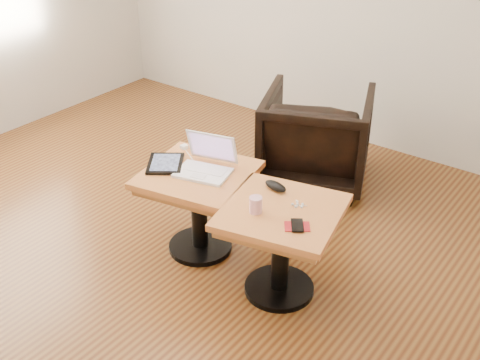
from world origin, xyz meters
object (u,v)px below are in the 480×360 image
Objects in this scene: side_table_right at (281,231)px; laptop at (206,164)px; striped_cup at (256,205)px; side_table_left at (198,192)px; armchair at (316,137)px.

side_table_right is 1.97× the size of laptop.
striped_cup reaches higher than side_table_right.
laptop reaches higher than side_table_left.
laptop is (0.03, 0.04, 0.18)m from side_table_left.
armchair reaches higher than striped_cup.
laptop is 4.14× the size of striped_cup.
side_table_left is 0.19m from laptop.
striped_cup is at bearing -144.88° from side_table_right.
laptop is 1.16m from armchair.
striped_cup is 1.40m from armchair.
side_table_left is at bearing 163.47° from side_table_right.
striped_cup is (-0.10, -0.11, 0.18)m from side_table_right.
laptop is at bearing 158.74° from striped_cup.
side_table_right is 0.23m from striped_cup.
side_table_right is at bearing -22.74° from laptop.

